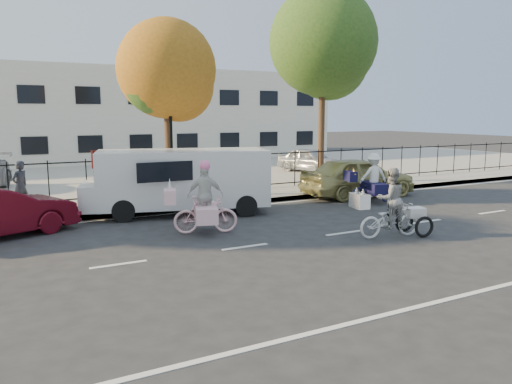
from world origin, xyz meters
TOP-DOWN VIEW (x-y plane):
  - ground at (0.00, 0.00)m, footprint 120.00×120.00m
  - road_markings at (0.00, 0.00)m, footprint 60.00×9.52m
  - curb at (0.00, 5.05)m, footprint 60.00×0.10m
  - sidewalk at (0.00, 6.10)m, footprint 60.00×2.20m
  - parking_lot at (0.00, 15.00)m, footprint 60.00×15.60m
  - iron_fence at (0.00, 7.20)m, footprint 58.00×0.06m
  - building at (0.00, 25.00)m, footprint 34.00×10.00m
  - lamppost at (0.50, 6.80)m, footprint 0.36×0.36m
  - street_sign at (-1.85, 6.80)m, footprint 0.85×0.06m
  - zebra_trike at (3.75, -0.88)m, footprint 2.11×1.01m
  - unicorn_bike at (-0.33, 1.74)m, footprint 1.99×1.44m
  - bull_bike at (6.73, 3.21)m, footprint 1.97×1.38m
  - white_van at (-0.00, 4.50)m, footprint 6.12×3.26m
  - gold_sedan at (7.14, 4.50)m, footprint 4.61×2.07m
  - pedestrian at (-4.47, 6.80)m, footprint 0.67×0.65m
  - lot_car_d at (9.50, 11.18)m, footprint 2.63×3.94m
  - tree_mid at (0.71, 7.36)m, footprint 3.59×3.56m
  - tree_east at (7.87, 7.84)m, footprint 4.66×4.66m

SIDE VIEW (x-z plane):
  - ground at x=0.00m, z-range 0.00..0.00m
  - road_markings at x=0.00m, z-range 0.00..0.01m
  - curb at x=0.00m, z-range 0.00..0.15m
  - sidewalk at x=0.00m, z-range 0.00..0.15m
  - parking_lot at x=0.00m, z-range 0.00..0.15m
  - zebra_trike at x=3.75m, z-range -0.21..1.60m
  - bull_bike at x=6.73m, z-range -0.18..1.60m
  - unicorn_bike at x=-0.33m, z-range -0.26..1.71m
  - gold_sedan at x=7.14m, z-range 0.00..1.54m
  - lot_car_d at x=9.50m, z-range 0.15..1.40m
  - iron_fence at x=0.00m, z-range 0.15..1.65m
  - pedestrian at x=-4.47m, z-range 0.15..1.71m
  - white_van at x=0.00m, z-range 0.11..2.14m
  - street_sign at x=-1.85m, z-range 0.52..2.32m
  - building at x=0.00m, z-range 0.00..6.00m
  - lamppost at x=0.50m, z-range 0.95..5.28m
  - tree_mid at x=0.71m, z-range 1.30..7.84m
  - tree_east at x=7.87m, z-range 1.71..10.26m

